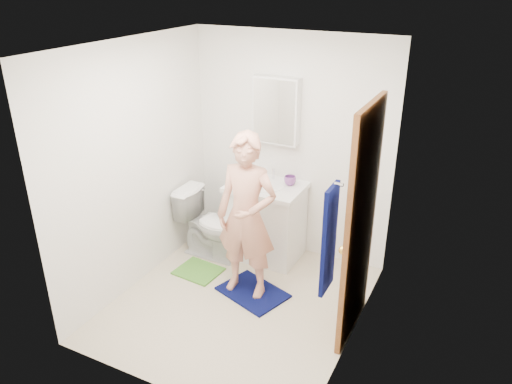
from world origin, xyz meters
TOP-DOWN VIEW (x-y plane):
  - floor at (0.00, 0.00)m, footprint 2.20×2.40m
  - ceiling at (0.00, 0.00)m, footprint 2.20×2.40m
  - wall_back at (0.00, 1.21)m, footprint 2.20×0.02m
  - wall_front at (0.00, -1.21)m, footprint 2.20×0.02m
  - wall_left at (-1.11, 0.00)m, footprint 0.02×2.40m
  - wall_right at (1.11, 0.00)m, footprint 0.02×2.40m
  - vanity_cabinet at (-0.15, 0.91)m, footprint 0.75×0.55m
  - countertop at (-0.15, 0.91)m, footprint 0.79×0.59m
  - sink_basin at (-0.15, 0.91)m, footprint 0.40×0.40m
  - faucet at (-0.15, 1.09)m, footprint 0.03×0.03m
  - medicine_cabinet at (-0.15, 1.14)m, footprint 0.50×0.12m
  - mirror_panel at (-0.15, 1.08)m, footprint 0.46×0.01m
  - door at (1.07, 0.15)m, footprint 0.05×0.80m
  - door_knob at (1.03, -0.17)m, footprint 0.07×0.07m
  - towel at (1.03, -0.57)m, footprint 0.03×0.24m
  - towel_hook at (1.07, -0.57)m, footprint 0.06×0.02m
  - toilet at (-0.68, 0.65)m, footprint 0.76×0.44m
  - bath_mat at (0.05, 0.20)m, footprint 0.75×0.64m
  - green_rug at (-0.63, 0.28)m, footprint 0.48×0.42m
  - soap_dispenser at (-0.35, 0.90)m, footprint 0.10×0.10m
  - toothbrush_cup at (0.07, 1.03)m, footprint 0.16×0.16m
  - man at (-0.01, 0.20)m, footprint 0.61×0.42m

SIDE VIEW (x-z plane):
  - floor at x=0.00m, z-range -0.02..0.00m
  - green_rug at x=-0.63m, z-range 0.00..0.02m
  - bath_mat at x=0.05m, z-range 0.00..0.02m
  - toilet at x=-0.68m, z-range 0.00..0.77m
  - vanity_cabinet at x=-0.15m, z-range 0.00..0.80m
  - countertop at x=-0.15m, z-range 0.80..0.85m
  - man at x=-0.01m, z-range 0.02..1.64m
  - sink_basin at x=-0.15m, z-range 0.83..0.86m
  - toothbrush_cup at x=0.07m, z-range 0.85..0.95m
  - faucet at x=-0.15m, z-range 0.85..0.97m
  - soap_dispenser at x=-0.35m, z-range 0.85..1.05m
  - door_knob at x=1.03m, z-range 0.91..0.98m
  - door at x=1.07m, z-range 0.00..2.05m
  - wall_back at x=0.00m, z-range 0.00..2.40m
  - wall_front at x=0.00m, z-range 0.00..2.40m
  - wall_left at x=-1.11m, z-range 0.00..2.40m
  - wall_right at x=1.11m, z-range 0.00..2.40m
  - towel at x=1.03m, z-range 0.85..1.65m
  - medicine_cabinet at x=-0.15m, z-range 1.25..1.95m
  - mirror_panel at x=-0.15m, z-range 1.27..1.93m
  - towel_hook at x=1.07m, z-range 1.66..1.68m
  - ceiling at x=0.00m, z-range 2.40..2.42m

